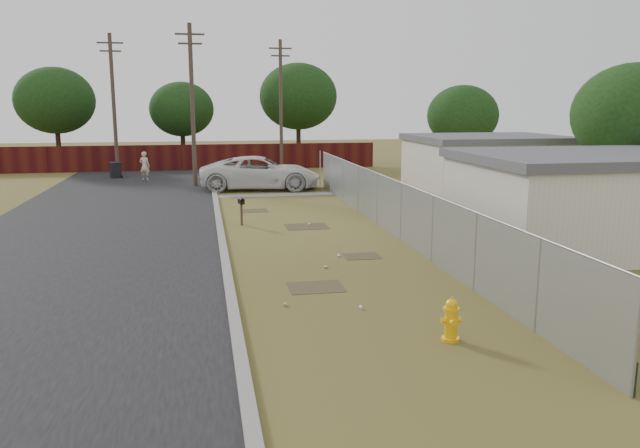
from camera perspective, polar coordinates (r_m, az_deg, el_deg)
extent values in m
plane|color=olive|center=(21.07, -0.69, -1.83)|extent=(120.00, 120.00, 0.00)
cube|color=black|center=(28.88, -18.39, 1.13)|extent=(9.00, 60.00, 0.02)
cube|color=gray|center=(28.61, -9.43, 1.55)|extent=(0.25, 60.00, 0.12)
cube|color=gray|center=(32.27, -4.25, 2.65)|extent=(6.20, 1.00, 0.03)
cylinder|color=#94969C|center=(11.21, 27.00, -9.38)|extent=(0.06, 0.06, 2.00)
cylinder|color=#94969C|center=(13.57, 19.30, -5.35)|extent=(0.06, 0.06, 2.00)
cylinder|color=#94969C|center=(16.14, 14.02, -2.50)|extent=(0.06, 0.06, 2.00)
cylinder|color=#94969C|center=(18.84, 10.24, -0.44)|extent=(0.06, 0.06, 2.00)
cylinder|color=#94969C|center=(21.62, 7.43, 1.11)|extent=(0.06, 0.06, 2.00)
cylinder|color=#94969C|center=(24.45, 5.25, 2.30)|extent=(0.06, 0.06, 2.00)
cylinder|color=#94969C|center=(27.31, 3.53, 3.23)|extent=(0.06, 0.06, 2.00)
cylinder|color=#94969C|center=(30.21, 2.13, 3.99)|extent=(0.06, 0.06, 2.00)
cylinder|color=#94969C|center=(33.12, 0.98, 4.61)|extent=(0.06, 0.06, 2.00)
cylinder|color=#94969C|center=(36.04, 0.01, 5.13)|extent=(0.06, 0.06, 2.00)
cylinder|color=#94969C|center=(22.41, 6.70, 4.06)|extent=(0.04, 26.00, 0.04)
cube|color=gray|center=(22.55, 6.64, 1.54)|extent=(0.01, 26.00, 2.00)
cube|color=black|center=(22.70, 6.75, -0.20)|extent=(0.03, 26.00, 0.60)
cube|color=#45140E|center=(45.45, -13.81, 5.90)|extent=(30.00, 0.12, 1.80)
cylinder|color=#4F3F35|center=(36.23, -11.58, 10.49)|extent=(0.24, 0.24, 9.00)
cube|color=#4F3F35|center=(36.43, -11.83, 16.63)|extent=(1.60, 0.10, 0.10)
cube|color=#4F3F35|center=(36.38, -11.80, 15.85)|extent=(1.30, 0.10, 0.10)
cylinder|color=#4F3F35|center=(42.58, -18.33, 10.20)|extent=(0.24, 0.24, 9.00)
cube|color=#4F3F35|center=(42.74, -18.66, 15.43)|extent=(1.60, 0.10, 0.10)
cube|color=#4F3F35|center=(42.70, -18.62, 14.76)|extent=(1.30, 0.10, 0.10)
cylinder|color=#4F3F35|center=(44.58, -3.59, 10.74)|extent=(0.24, 0.24, 9.00)
cube|color=#4F3F35|center=(44.74, -3.65, 15.74)|extent=(1.60, 0.10, 0.10)
cube|color=#4F3F35|center=(44.70, -3.65, 15.10)|extent=(1.30, 0.10, 0.10)
cube|color=beige|center=(22.38, 23.61, 1.65)|extent=(8.00, 6.00, 2.80)
cube|color=#505055|center=(22.21, 23.92, 5.60)|extent=(8.32, 6.24, 0.30)
cube|color=beige|center=(32.60, 14.97, 4.85)|extent=(7.00, 6.00, 2.80)
cube|color=#505055|center=(32.49, 15.11, 7.57)|extent=(7.28, 6.24, 0.30)
cylinder|color=#312216|center=(50.42, -22.79, 6.69)|extent=(0.36, 0.36, 3.30)
ellipsoid|color=black|center=(50.33, -23.06, 10.35)|extent=(5.70, 5.70, 4.84)
cylinder|color=#312216|center=(50.36, -12.41, 7.03)|extent=(0.36, 0.36, 2.86)
ellipsoid|color=black|center=(50.25, -12.54, 10.21)|extent=(4.94, 4.94, 4.20)
cylinder|color=#312216|center=(49.89, -1.98, 7.63)|extent=(0.36, 0.36, 3.52)
ellipsoid|color=black|center=(49.81, -2.00, 11.58)|extent=(6.08, 6.08, 5.17)
cylinder|color=#312216|center=(41.80, 12.76, 6.11)|extent=(0.36, 0.36, 2.64)
ellipsoid|color=black|center=(41.67, 12.91, 9.65)|extent=(4.56, 4.56, 3.88)
cylinder|color=#312216|center=(29.30, 26.27, 3.50)|extent=(0.36, 0.36, 2.86)
ellipsoid|color=black|center=(29.13, 26.74, 8.95)|extent=(4.94, 4.94, 4.20)
cylinder|color=#FFB40D|center=(12.96, 11.82, -10.24)|extent=(0.38, 0.38, 0.06)
cylinder|color=#FFB40D|center=(12.85, 11.88, -8.91)|extent=(0.27, 0.27, 0.62)
cylinder|color=#FFB40D|center=(12.75, 11.93, -7.60)|extent=(0.35, 0.35, 0.05)
sphere|color=#FFB40D|center=(12.72, 11.95, -7.23)|extent=(0.26, 0.26, 0.25)
cylinder|color=#FFB40D|center=(12.68, 11.97, -6.68)|extent=(0.05, 0.05, 0.06)
cylinder|color=#FFB40D|center=(12.78, 11.25, -8.64)|extent=(0.11, 0.12, 0.12)
cylinder|color=#FFB40D|center=(12.87, 12.53, -8.54)|extent=(0.11, 0.12, 0.12)
cylinder|color=#FFB40D|center=(12.69, 12.11, -8.81)|extent=(0.16, 0.14, 0.15)
cube|color=brown|center=(24.41, -7.19, 0.93)|extent=(0.10, 0.10, 0.90)
cube|color=black|center=(24.34, -7.22, 2.04)|extent=(0.25, 0.46, 0.16)
cylinder|color=black|center=(24.32, -7.22, 2.22)|extent=(0.25, 0.46, 0.16)
cube|color=#B00C0F|center=(24.11, -7.07, 1.96)|extent=(0.03, 0.04, 0.09)
imported|color=silver|center=(34.57, -5.47, 4.68)|extent=(6.84, 3.71, 1.82)
imported|color=beige|center=(39.79, -15.74, 5.12)|extent=(0.76, 0.64, 1.79)
cube|color=black|center=(41.73, -18.18, 4.66)|extent=(0.77, 0.77, 0.95)
cube|color=black|center=(41.69, -18.22, 5.34)|extent=(0.85, 0.85, 0.08)
cylinder|color=black|center=(41.56, -17.65, 4.15)|extent=(0.12, 0.20, 0.20)
cylinder|color=silver|center=(14.55, 3.78, -7.60)|extent=(0.07, 0.10, 0.07)
cylinder|color=#B9B9BE|center=(18.00, 0.54, -3.93)|extent=(0.12, 0.10, 0.07)
cylinder|color=silver|center=(19.30, 1.73, -2.91)|extent=(0.11, 0.12, 0.07)
cylinder|color=#B9B9BE|center=(14.74, -3.20, -7.35)|extent=(0.08, 0.11, 0.07)
cylinder|color=silver|center=(24.33, -0.98, 0.00)|extent=(0.12, 0.12, 0.07)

